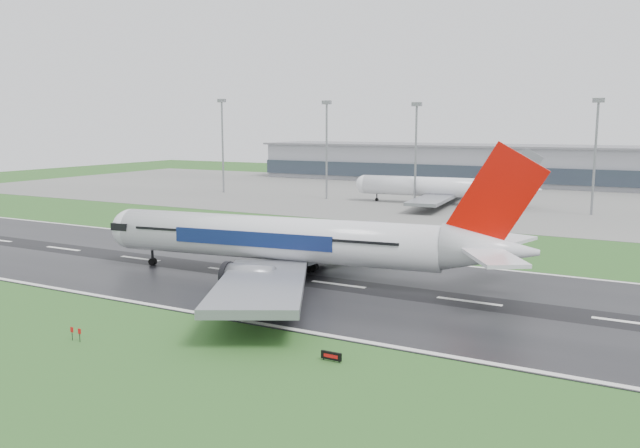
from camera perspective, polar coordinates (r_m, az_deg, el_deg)
The scene contains 11 objects.
ground at distance 97.38m, azimuth 1.64°, elevation -5.44°, with size 520.00×520.00×0.00m, color #24521E.
runway at distance 97.37m, azimuth 1.64°, elevation -5.41°, with size 400.00×45.00×0.10m, color black.
apron at distance 215.00m, azimuth 16.72°, elevation 2.04°, with size 400.00×130.00×0.08m, color slate.
terminal at distance 273.24m, azimuth 19.34°, elevation 4.86°, with size 240.00×36.00×15.00m, color gray.
main_airliner at distance 99.10m, azimuth -1.57°, elevation 0.96°, with size 70.03×66.69×20.68m, color silver, non-canonical shape.
parked_airliner at distance 197.79m, azimuth 10.68°, elevation 4.16°, with size 57.22×53.27×16.77m, color white, non-canonical shape.
runway_sign at distance 66.91m, azimuth 1.01°, elevation -11.69°, with size 2.30×0.26×1.04m, color black, non-canonical shape.
floodmast_0 at distance 230.45m, azimuth -8.64°, elevation 6.69°, with size 0.64×0.64×31.75m, color gray.
floodmast_1 at distance 208.34m, azimuth 0.59°, elevation 6.40°, with size 0.64×0.64×30.47m, color gray.
floodmast_2 at distance 196.19m, azimuth 8.50°, elevation 6.01°, with size 0.64×0.64×29.44m, color gray.
floodmast_3 at distance 185.41m, azimuth 23.24°, elevation 5.28°, with size 0.64×0.64×29.73m, color gray.
Camera 1 is at (42.12, -84.47, 23.94)m, focal length 36.00 mm.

